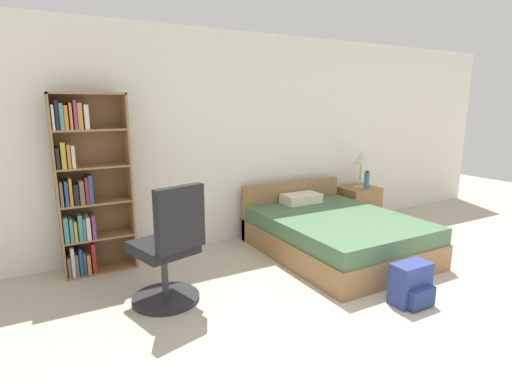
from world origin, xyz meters
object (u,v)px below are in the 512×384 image
Objects in this scene: office_chair at (169,252)px; backpack_blue at (412,285)px; water_bottle at (367,180)px; bed at (333,233)px; nightstand at (358,205)px; bookshelf at (85,188)px; table_lamp at (361,159)px.

backpack_blue is (1.85, -1.03, -0.31)m from office_chair.
water_bottle is at bearing 55.38° from backpack_blue.
backpack_blue is at bearing -99.37° from bed.
office_chair is at bearing -163.60° from water_bottle.
nightstand is (1.11, 0.76, 0.03)m from bed.
backpack_blue is at bearing -29.07° from office_chair.
water_bottle is 0.68× the size of backpack_blue.
bookshelf is 3.67m from table_lamp.
bookshelf is 1.27m from office_chair.
table_lamp reaches higher than water_bottle.
table_lamp is at bearing 130.75° from water_bottle.
office_chair is at bearing -162.11° from table_lamp.
bed reaches higher than nightstand.
bed is at bearing 80.63° from backpack_blue.
backpack_blue is at bearing -122.51° from nightstand.
office_chair reaches higher than nightstand.
water_bottle is at bearing -2.17° from bookshelf.
bookshelf is 3.75m from nightstand.
office_chair is 3.36m from nightstand.
table_lamp is 2.55m from backpack_blue.
bed is 7.62× the size of water_bottle.
bookshelf is at bearing 178.92° from table_lamp.
bookshelf reaches higher than backpack_blue.
bookshelf is at bearing 163.00° from bed.
bookshelf reaches higher than office_chair.
office_chair reaches higher than backpack_blue.
backpack_blue is (-1.30, -2.05, -0.79)m from table_lamp.
office_chair is at bearing 150.93° from backpack_blue.
office_chair reaches higher than table_lamp.
bed is 5.21× the size of backpack_blue.
office_chair is 3.36m from water_bottle.
bookshelf is at bearing 177.83° from water_bottle.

